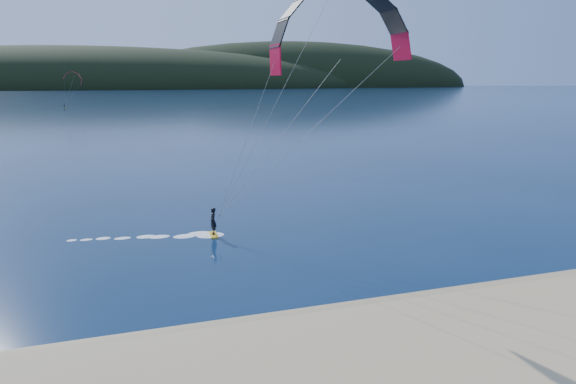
{
  "coord_description": "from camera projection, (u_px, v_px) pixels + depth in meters",
  "views": [
    {
      "loc": [
        -3.16,
        -15.76,
        11.06
      ],
      "look_at": [
        4.99,
        10.0,
        5.0
      ],
      "focal_mm": 31.24,
      "sensor_mm": 36.0,
      "label": 1
    }
  ],
  "objects": [
    {
      "name": "wet_sand",
      "position": [
        218.0,
        334.0,
        22.19
      ],
      "size": [
        220.0,
        2.5,
        0.1
      ],
      "color": "#957C56",
      "rests_on": "ground"
    },
    {
      "name": "headland",
      "position": [
        129.0,
        88.0,
        711.55
      ],
      "size": [
        1200.0,
        310.0,
        140.0
      ],
      "color": "black",
      "rests_on": "ground"
    },
    {
      "name": "kitesurfer_near",
      "position": [
        336.0,
        63.0,
        32.98
      ],
      "size": [
        23.75,
        6.61,
        15.33
      ],
      "color": "yellow",
      "rests_on": "ground"
    },
    {
      "name": "kitesurfer_far",
      "position": [
        72.0,
        81.0,
        196.64
      ],
      "size": [
        8.42,
        5.28,
        13.67
      ],
      "color": "yellow",
      "rests_on": "ground"
    }
  ]
}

